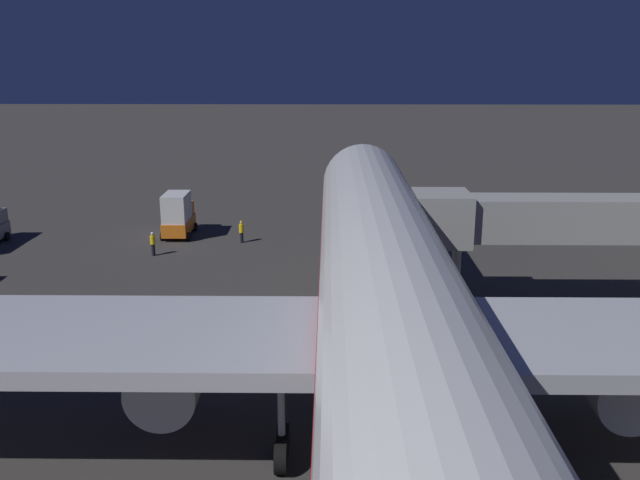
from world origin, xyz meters
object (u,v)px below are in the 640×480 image
Objects in this scene: catering_truck at (178,214)px; ground_crew_by_belt_loader at (324,229)px; jet_bridge at (599,219)px; airliner_at_gate at (396,323)px; traffic_cone_nose_starboard at (332,246)px; ground_crew_near_nose_gear at (153,243)px; traffic_cone_nose_port at (388,246)px; ground_crew_marshaller_fwd at (241,231)px.

catering_truck is 12.28m from ground_crew_by_belt_loader.
jet_bridge is 14.13× the size of ground_crew_by_belt_loader.
ground_crew_by_belt_loader is at bearing -43.60° from jet_bridge.
airliner_at_gate is 13.14× the size of catering_truck.
traffic_cone_nose_starboard is at bearing -85.59° from airliner_at_gate.
ground_crew_near_nose_gear is 13.64m from ground_crew_by_belt_loader.
traffic_cone_nose_port and traffic_cone_nose_starboard have the same top height.
airliner_at_gate reaches higher than traffic_cone_nose_port.
ground_crew_by_belt_loader reaches higher than traffic_cone_nose_port.
jet_bridge is at bearing -130.11° from airliner_at_gate.
catering_truck is 5.91m from ground_crew_marshaller_fwd.
jet_bridge is 22.60m from ground_crew_by_belt_loader.
ground_crew_near_nose_gear is 1.01× the size of ground_crew_marshaller_fwd.
catering_truck is at bearing -6.28° from ground_crew_by_belt_loader.
ground_crew_by_belt_loader is 2.57m from traffic_cone_nose_starboard.
jet_bridge is at bearing 147.25° from ground_crew_marshaller_fwd.
ground_crew_marshaller_fwd is (-5.50, 2.00, -0.85)m from catering_truck.
ground_crew_marshaller_fwd is 7.52m from traffic_cone_nose_starboard.
catering_truck is (14.97, -32.29, -3.68)m from airliner_at_gate.
traffic_cone_nose_port is (-17.92, -1.98, -0.74)m from ground_crew_near_nose_gear.
airliner_at_gate reaches higher than ground_crew_by_belt_loader.
catering_truck reaches higher than traffic_cone_nose_starboard.
airliner_at_gate is 20.52m from jet_bridge.
catering_truck is at bearing -97.41° from ground_crew_near_nose_gear.
jet_bridge reaches higher than ground_crew_near_nose_gear.
ground_crew_by_belt_loader is 0.97× the size of ground_crew_marshaller_fwd.
ground_crew_by_belt_loader is (-12.18, 1.34, -0.88)m from catering_truck.
traffic_cone_nose_starboard is (2.20, -28.55, -5.26)m from airliner_at_gate.
jet_bridge is at bearing 159.40° from ground_crew_near_nose_gear.
ground_crew_marshaller_fwd is 3.31× the size of traffic_cone_nose_port.
ground_crew_near_nose_gear reaches higher than ground_crew_by_belt_loader.
ground_crew_near_nose_gear is at bearing -20.60° from jet_bridge.
traffic_cone_nose_starboard is at bearing 163.69° from catering_truck.
ground_crew_by_belt_loader is at bearing 173.72° from catering_truck.
traffic_cone_nose_port is at bearing 154.38° from ground_crew_by_belt_loader.
catering_truck is 8.24× the size of traffic_cone_nose_starboard.
ground_crew_marshaller_fwd is at bearing -32.75° from jet_bridge.
ground_crew_near_nose_gear reaches higher than ground_crew_marshaller_fwd.
ground_crew_near_nose_gear reaches higher than traffic_cone_nose_starboard.
ground_crew_by_belt_loader is at bearing -161.28° from ground_crew_near_nose_gear.
airliner_at_gate reaches higher than jet_bridge.
ground_crew_marshaller_fwd is at bearing 160.05° from catering_truck.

